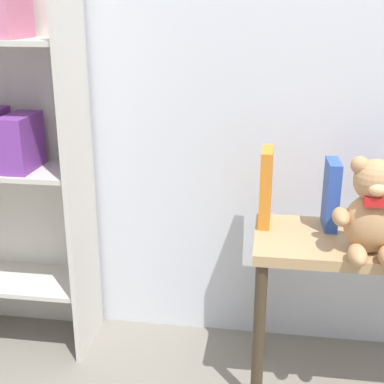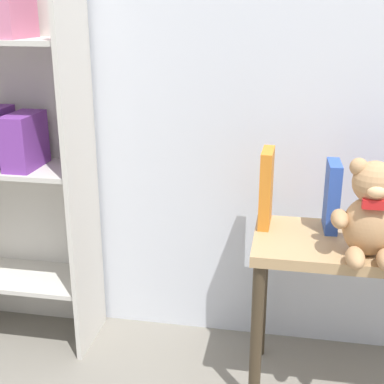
# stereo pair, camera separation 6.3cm
# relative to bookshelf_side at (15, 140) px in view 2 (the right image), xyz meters

# --- Properties ---
(wall_back) EXTENTS (4.80, 0.06, 2.50)m
(wall_back) POSITION_rel_bookshelf_side_xyz_m (0.97, 0.16, 0.43)
(wall_back) COLOR silver
(wall_back) RESTS_ON ground_plane
(bookshelf_side) EXTENTS (0.55, 0.29, 1.44)m
(bookshelf_side) POSITION_rel_bookshelf_side_xyz_m (0.00, 0.00, 0.00)
(bookshelf_side) COLOR beige
(bookshelf_side) RESTS_ON ground_plane
(display_table) EXTENTS (0.72, 0.36, 0.57)m
(display_table) POSITION_rel_bookshelf_side_xyz_m (1.28, -0.15, -0.34)
(display_table) COLOR tan
(display_table) RESTS_ON ground_plane
(teddy_bear) EXTENTS (0.23, 0.21, 0.30)m
(teddy_bear) POSITION_rel_bookshelf_side_xyz_m (1.27, -0.26, -0.11)
(teddy_bear) COLOR tan
(teddy_bear) RESTS_ON display_table
(book_standing_orange) EXTENTS (0.04, 0.14, 0.27)m
(book_standing_orange) POSITION_rel_bookshelf_side_xyz_m (0.95, -0.06, -0.11)
(book_standing_orange) COLOR orange
(book_standing_orange) RESTS_ON display_table
(book_standing_blue) EXTENTS (0.05, 0.13, 0.24)m
(book_standing_blue) POSITION_rel_bookshelf_side_xyz_m (1.17, -0.06, -0.13)
(book_standing_blue) COLOR #2D51B7
(book_standing_blue) RESTS_ON display_table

